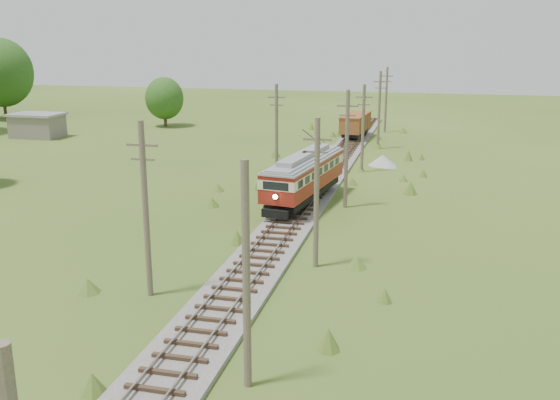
# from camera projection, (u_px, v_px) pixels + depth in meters

# --- Properties ---
(railbed_main) EXTENTS (3.60, 96.00, 0.57)m
(railbed_main) POSITION_uv_depth(u_px,v_px,m) (312.00, 193.00, 51.66)
(railbed_main) COLOR #605B54
(railbed_main) RESTS_ON ground
(streetcar) EXTENTS (4.44, 12.11, 5.48)m
(streetcar) POSITION_uv_depth(u_px,v_px,m) (304.00, 173.00, 48.12)
(streetcar) COLOR black
(streetcar) RESTS_ON ground
(gondola) EXTENTS (3.22, 8.05, 2.61)m
(gondola) POSITION_uv_depth(u_px,v_px,m) (355.00, 124.00, 78.60)
(gondola) COLOR black
(gondola) RESTS_ON ground
(gravel_pile) EXTENTS (2.95, 3.13, 1.07)m
(gravel_pile) POSITION_uv_depth(u_px,v_px,m) (383.00, 161.00, 63.18)
(gravel_pile) COLOR gray
(gravel_pile) RESTS_ON ground
(utility_pole_r_1) EXTENTS (0.30, 0.30, 8.80)m
(utility_pole_r_1) POSITION_uv_depth(u_px,v_px,m) (246.00, 278.00, 22.65)
(utility_pole_r_1) COLOR brown
(utility_pole_r_1) RESTS_ON ground
(utility_pole_r_2) EXTENTS (1.60, 0.30, 8.60)m
(utility_pole_r_2) POSITION_uv_depth(u_px,v_px,m) (317.00, 192.00, 34.80)
(utility_pole_r_2) COLOR brown
(utility_pole_r_2) RESTS_ON ground
(utility_pole_r_3) EXTENTS (1.60, 0.30, 9.00)m
(utility_pole_r_3) POSITION_uv_depth(u_px,v_px,m) (347.00, 148.00, 46.97)
(utility_pole_r_3) COLOR brown
(utility_pole_r_3) RESTS_ON ground
(utility_pole_r_4) EXTENTS (1.60, 0.30, 8.40)m
(utility_pole_r_4) POSITION_uv_depth(u_px,v_px,m) (363.00, 128.00, 59.29)
(utility_pole_r_4) COLOR brown
(utility_pole_r_4) RESTS_ON ground
(utility_pole_r_5) EXTENTS (1.60, 0.30, 8.90)m
(utility_pole_r_5) POSITION_uv_depth(u_px,v_px,m) (379.00, 109.00, 71.34)
(utility_pole_r_5) COLOR brown
(utility_pole_r_5) RESTS_ON ground
(utility_pole_r_6) EXTENTS (1.60, 0.30, 8.70)m
(utility_pole_r_6) POSITION_uv_depth(u_px,v_px,m) (386.00, 99.00, 83.61)
(utility_pole_r_6) COLOR brown
(utility_pole_r_6) RESTS_ON ground
(utility_pole_l_a) EXTENTS (1.60, 0.30, 9.00)m
(utility_pole_l_a) POSITION_uv_depth(u_px,v_px,m) (146.00, 208.00, 30.83)
(utility_pole_l_a) COLOR brown
(utility_pole_l_a) RESTS_ON ground
(utility_pole_l_b) EXTENTS (1.60, 0.30, 8.60)m
(utility_pole_l_b) POSITION_uv_depth(u_px,v_px,m) (276.00, 130.00, 57.23)
(utility_pole_l_b) COLOR brown
(utility_pole_l_b) RESTS_ON ground
(tree_left_5) EXTENTS (9.66, 9.66, 12.44)m
(tree_left_5) POSITION_uv_depth(u_px,v_px,m) (1.00, 73.00, 96.46)
(tree_left_5) COLOR #38281C
(tree_left_5) RESTS_ON ground
(tree_mid_a) EXTENTS (5.46, 5.46, 7.03)m
(tree_mid_a) POSITION_uv_depth(u_px,v_px,m) (164.00, 98.00, 88.98)
(tree_mid_a) COLOR #38281C
(tree_mid_a) RESTS_ON ground
(shed) EXTENTS (6.40, 4.40, 3.10)m
(shed) POSITION_uv_depth(u_px,v_px,m) (37.00, 125.00, 80.16)
(shed) COLOR slate
(shed) RESTS_ON ground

